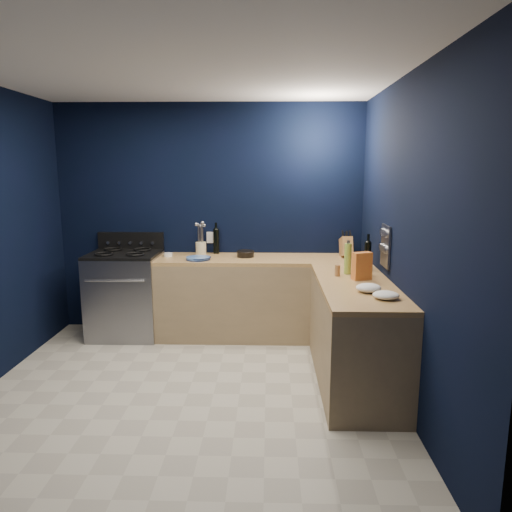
{
  "coord_description": "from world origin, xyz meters",
  "views": [
    {
      "loc": [
        0.68,
        -3.71,
        1.88
      ],
      "look_at": [
        0.55,
        1.0,
        1.0
      ],
      "focal_mm": 33.32,
      "sensor_mm": 36.0,
      "label": 1
    }
  ],
  "objects_px": {
    "knife_block": "(346,247)",
    "crouton_bag": "(362,266)",
    "utensil_crock": "(201,249)",
    "plate_stack": "(198,258)",
    "gas_range": "(126,296)"
  },
  "relations": [
    {
      "from": "knife_block",
      "to": "crouton_bag",
      "type": "relative_size",
      "value": 0.88
    },
    {
      "from": "plate_stack",
      "to": "utensil_crock",
      "type": "distance_m",
      "value": 0.29
    },
    {
      "from": "gas_range",
      "to": "crouton_bag",
      "type": "relative_size",
      "value": 3.76
    },
    {
      "from": "gas_range",
      "to": "plate_stack",
      "type": "bearing_deg",
      "value": -8.33
    },
    {
      "from": "gas_range",
      "to": "utensil_crock",
      "type": "distance_m",
      "value": 1.0
    },
    {
      "from": "utensil_crock",
      "to": "knife_block",
      "type": "bearing_deg",
      "value": -2.02
    },
    {
      "from": "utensil_crock",
      "to": "knife_block",
      "type": "distance_m",
      "value": 1.63
    },
    {
      "from": "gas_range",
      "to": "plate_stack",
      "type": "height_order",
      "value": "plate_stack"
    },
    {
      "from": "knife_block",
      "to": "plate_stack",
      "type": "bearing_deg",
      "value": -174.93
    },
    {
      "from": "plate_stack",
      "to": "utensil_crock",
      "type": "relative_size",
      "value": 1.72
    },
    {
      "from": "knife_block",
      "to": "crouton_bag",
      "type": "height_order",
      "value": "crouton_bag"
    },
    {
      "from": "knife_block",
      "to": "crouton_bag",
      "type": "bearing_deg",
      "value": -94.81
    },
    {
      "from": "plate_stack",
      "to": "utensil_crock",
      "type": "bearing_deg",
      "value": 91.56
    },
    {
      "from": "utensil_crock",
      "to": "knife_block",
      "type": "height_order",
      "value": "knife_block"
    },
    {
      "from": "gas_range",
      "to": "knife_block",
      "type": "relative_size",
      "value": 4.29
    }
  ]
}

